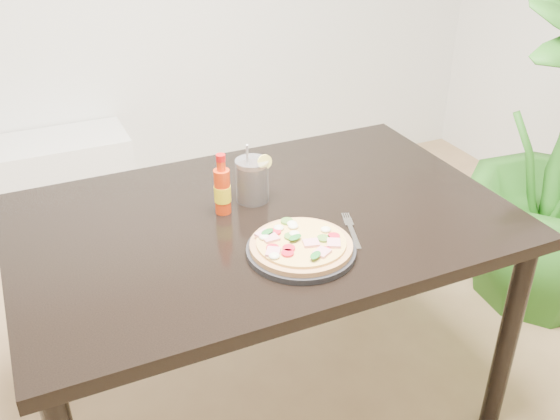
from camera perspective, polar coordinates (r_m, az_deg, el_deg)
name	(u,v)px	position (r m, az deg, el deg)	size (l,w,h in m)	color
dining_table	(263,240)	(1.83, -1.57, -2.75)	(1.40, 0.90, 0.75)	black
plate	(301,250)	(1.61, 1.93, -3.72)	(0.28, 0.28, 0.02)	black
pizza	(300,244)	(1.60, 1.86, -3.11)	(0.27, 0.27, 0.03)	tan
hot_sauce_bottle	(222,190)	(1.77, -5.29, 1.84)	(0.05, 0.05, 0.18)	red
cola_cup	(252,181)	(1.84, -2.55, 2.65)	(0.10, 0.10, 0.19)	black
fork	(351,229)	(1.72, 6.52, -1.77)	(0.08, 0.18, 0.00)	silver
plant_pot	(537,270)	(2.88, 22.46, -5.12)	(0.28, 0.28, 0.22)	brown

